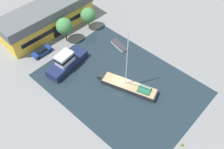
% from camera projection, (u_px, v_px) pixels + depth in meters
% --- Properties ---
extents(ground_plane, '(440.00, 440.00, 0.00)m').
position_uv_depth(ground_plane, '(121.00, 84.00, 49.75)').
color(ground_plane, gray).
extents(water_canal, '(22.34, 30.84, 0.01)m').
position_uv_depth(water_canal, '(121.00, 84.00, 49.74)').
color(water_canal, '#1E2D38').
rests_on(water_canal, ground).
extents(warehouse_building, '(23.13, 8.13, 6.51)m').
position_uv_depth(warehouse_building, '(47.00, 18.00, 58.45)').
color(warehouse_building, gold).
rests_on(warehouse_building, ground).
extents(quay_tree_near_building, '(3.71, 3.71, 6.12)m').
position_uv_depth(quay_tree_near_building, '(64.00, 26.00, 54.93)').
color(quay_tree_near_building, brown).
rests_on(quay_tree_near_building, ground).
extents(quay_tree_by_water, '(3.66, 3.66, 5.54)m').
position_uv_depth(quay_tree_by_water, '(88.00, 15.00, 58.46)').
color(quay_tree_by_water, brown).
rests_on(quay_tree_by_water, ground).
extents(parked_car, '(4.47, 1.76, 1.62)m').
position_uv_depth(parked_car, '(42.00, 51.00, 54.66)').
color(parked_car, navy).
rests_on(parked_car, ground).
extents(sailboat_moored, '(5.80, 12.28, 14.33)m').
position_uv_depth(sailboat_moored, '(129.00, 86.00, 48.51)').
color(sailboat_moored, '#23282D').
rests_on(sailboat_moored, water_canal).
extents(motor_cruiser, '(9.96, 4.56, 3.80)m').
position_uv_depth(motor_cruiser, '(66.00, 62.00, 51.80)').
color(motor_cruiser, '#19234C').
rests_on(motor_cruiser, water_canal).
extents(small_dinghy, '(2.40, 4.76, 0.53)m').
position_uv_depth(small_dinghy, '(119.00, 45.00, 56.71)').
color(small_dinghy, white).
rests_on(small_dinghy, water_canal).
extents(mooring_bollard, '(0.35, 0.35, 0.81)m').
position_uv_depth(mooring_bollard, '(182.00, 145.00, 40.84)').
color(mooring_bollard, olive).
rests_on(mooring_bollard, ground).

